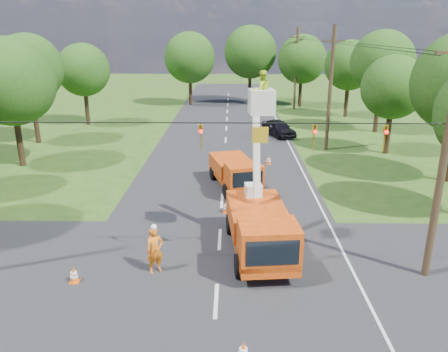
{
  "coord_description": "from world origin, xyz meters",
  "views": [
    {
      "loc": [
        0.54,
        -13.83,
        9.51
      ],
      "look_at": [
        0.17,
        6.92,
        2.6
      ],
      "focal_mm": 35.0,
      "sensor_mm": 36.0,
      "label": 1
    }
  ],
  "objects_px": {
    "pole_right_mid": "(330,88)",
    "tree_far_c": "(302,59)",
    "traffic_cone_6": "(269,160)",
    "tree_left_d": "(10,82)",
    "tree_right_c": "(393,87)",
    "tree_far_b": "(250,52)",
    "traffic_cone_2": "(226,207)",
    "distant_car": "(279,128)",
    "traffic_cone_1": "(243,352)",
    "tree_right_d": "(382,62)",
    "second_truck": "(235,172)",
    "pole_right_near": "(445,155)",
    "traffic_cone_4": "(74,275)",
    "tree_far_a": "(190,58)",
    "ground_worker": "(155,250)",
    "tree_left_e": "(29,68)",
    "pole_right_far": "(296,68)",
    "traffic_cone_3": "(259,188)",
    "tree_right_e": "(349,65)",
    "bucket_truck": "(260,219)",
    "tree_left_f": "(83,70)"
  },
  "relations": [
    {
      "from": "distant_car",
      "to": "traffic_cone_2",
      "type": "bearing_deg",
      "value": -127.2
    },
    {
      "from": "ground_worker",
      "to": "traffic_cone_1",
      "type": "bearing_deg",
      "value": -86.12
    },
    {
      "from": "second_truck",
      "to": "tree_far_c",
      "type": "distance_m",
      "value": 33.27
    },
    {
      "from": "pole_right_mid",
      "to": "tree_far_c",
      "type": "relative_size",
      "value": 1.09
    },
    {
      "from": "distant_car",
      "to": "tree_far_a",
      "type": "xyz_separation_m",
      "value": [
        -10.0,
        18.08,
        5.42
      ]
    },
    {
      "from": "traffic_cone_4",
      "to": "tree_right_c",
      "type": "xyz_separation_m",
      "value": [
        18.87,
        19.82,
        4.95
      ]
    },
    {
      "from": "tree_far_a",
      "to": "tree_left_d",
      "type": "bearing_deg",
      "value": -109.65
    },
    {
      "from": "traffic_cone_4",
      "to": "tree_right_c",
      "type": "bearing_deg",
      "value": 46.4
    },
    {
      "from": "traffic_cone_4",
      "to": "pole_right_far",
      "type": "height_order",
      "value": "pole_right_far"
    },
    {
      "from": "tree_right_c",
      "to": "ground_worker",
      "type": "bearing_deg",
      "value": -129.79
    },
    {
      "from": "traffic_cone_6",
      "to": "tree_far_c",
      "type": "relative_size",
      "value": 0.08
    },
    {
      "from": "tree_right_d",
      "to": "traffic_cone_6",
      "type": "bearing_deg",
      "value": -134.97
    },
    {
      "from": "bucket_truck",
      "to": "ground_worker",
      "type": "bearing_deg",
      "value": -164.82
    },
    {
      "from": "tree_left_e",
      "to": "tree_right_e",
      "type": "relative_size",
      "value": 1.09
    },
    {
      "from": "tree_far_b",
      "to": "tree_right_c",
      "type": "bearing_deg",
      "value": -68.58
    },
    {
      "from": "tree_right_c",
      "to": "tree_far_b",
      "type": "xyz_separation_m",
      "value": [
        -10.2,
        26.0,
        1.5
      ]
    },
    {
      "from": "traffic_cone_4",
      "to": "tree_far_b",
      "type": "xyz_separation_m",
      "value": [
        8.67,
        45.82,
        6.45
      ]
    },
    {
      "from": "ground_worker",
      "to": "tree_right_d",
      "type": "relative_size",
      "value": 0.21
    },
    {
      "from": "traffic_cone_2",
      "to": "ground_worker",
      "type": "bearing_deg",
      "value": -114.53
    },
    {
      "from": "pole_right_far",
      "to": "tree_left_e",
      "type": "relative_size",
      "value": 1.06
    },
    {
      "from": "pole_right_mid",
      "to": "tree_far_c",
      "type": "distance_m",
      "value": 22.04
    },
    {
      "from": "traffic_cone_6",
      "to": "tree_left_d",
      "type": "height_order",
      "value": "tree_left_d"
    },
    {
      "from": "bucket_truck",
      "to": "traffic_cone_3",
      "type": "distance_m",
      "value": 7.79
    },
    {
      "from": "traffic_cone_2",
      "to": "traffic_cone_6",
      "type": "distance_m",
      "value": 9.73
    },
    {
      "from": "traffic_cone_4",
      "to": "tree_left_e",
      "type": "height_order",
      "value": "tree_left_e"
    },
    {
      "from": "tree_right_c",
      "to": "traffic_cone_1",
      "type": "bearing_deg",
      "value": -117.02
    },
    {
      "from": "tree_right_d",
      "to": "tree_right_c",
      "type": "bearing_deg",
      "value": -101.31
    },
    {
      "from": "traffic_cone_1",
      "to": "bucket_truck",
      "type": "bearing_deg",
      "value": 82.57
    },
    {
      "from": "ground_worker",
      "to": "traffic_cone_6",
      "type": "distance_m",
      "value": 16.55
    },
    {
      "from": "tree_far_c",
      "to": "tree_right_c",
      "type": "bearing_deg",
      "value": -80.86
    },
    {
      "from": "traffic_cone_1",
      "to": "traffic_cone_2",
      "type": "relative_size",
      "value": 1.0
    },
    {
      "from": "traffic_cone_3",
      "to": "tree_far_b",
      "type": "relative_size",
      "value": 0.07
    },
    {
      "from": "second_truck",
      "to": "traffic_cone_1",
      "type": "relative_size",
      "value": 8.42
    },
    {
      "from": "tree_left_e",
      "to": "tree_right_c",
      "type": "height_order",
      "value": "tree_left_e"
    },
    {
      "from": "traffic_cone_6",
      "to": "pole_right_far",
      "type": "xyz_separation_m",
      "value": [
        5.17,
        24.48,
        4.75
      ]
    },
    {
      "from": "bucket_truck",
      "to": "ground_worker",
      "type": "height_order",
      "value": "bucket_truck"
    },
    {
      "from": "distant_car",
      "to": "tree_left_d",
      "type": "relative_size",
      "value": 0.49
    },
    {
      "from": "ground_worker",
      "to": "pole_right_far",
      "type": "relative_size",
      "value": 0.2
    },
    {
      "from": "traffic_cone_6",
      "to": "tree_right_d",
      "type": "height_order",
      "value": "tree_right_d"
    },
    {
      "from": "tree_left_f",
      "to": "tree_left_e",
      "type": "bearing_deg",
      "value": -104.04
    },
    {
      "from": "second_truck",
      "to": "tree_right_c",
      "type": "relative_size",
      "value": 0.76
    },
    {
      "from": "pole_right_far",
      "to": "tree_far_c",
      "type": "xyz_separation_m",
      "value": [
        1.0,
        2.0,
        0.96
      ]
    },
    {
      "from": "distant_car",
      "to": "pole_right_near",
      "type": "xyz_separation_m",
      "value": [
        3.5,
        -24.92,
        4.34
      ]
    },
    {
      "from": "tree_far_a",
      "to": "tree_far_c",
      "type": "xyz_separation_m",
      "value": [
        14.5,
        -1.0,
        -0.13
      ]
    },
    {
      "from": "distant_car",
      "to": "tree_far_c",
      "type": "bearing_deg",
      "value": 52.29
    },
    {
      "from": "tree_right_c",
      "to": "tree_far_a",
      "type": "height_order",
      "value": "tree_far_a"
    },
    {
      "from": "distant_car",
      "to": "tree_far_b",
      "type": "bearing_deg",
      "value": 72.74
    },
    {
      "from": "pole_right_near",
      "to": "tree_right_c",
      "type": "height_order",
      "value": "pole_right_near"
    },
    {
      "from": "distant_car",
      "to": "pole_right_far",
      "type": "height_order",
      "value": "pole_right_far"
    },
    {
      "from": "pole_right_far",
      "to": "traffic_cone_3",
      "type": "bearing_deg",
      "value": -101.6
    }
  ]
}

